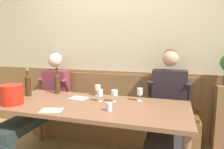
{
  "coord_description": "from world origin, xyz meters",
  "views": [
    {
      "loc": [
        0.85,
        -1.95,
        1.4
      ],
      "look_at": [
        0.13,
        0.44,
        1.02
      ],
      "focal_mm": 33.51,
      "sensor_mm": 36.0,
      "label": 1
    }
  ],
  "objects_px": {
    "wall_bench": "(111,120)",
    "wine_glass_mid_right": "(114,93)",
    "wine_bottle_green_tall": "(57,83)",
    "water_tumbler_left": "(109,107)",
    "person_center_right_seat": "(41,102)",
    "ice_bucket": "(12,95)",
    "wine_glass_center_rear": "(98,88)",
    "person_right_seat": "(168,111)",
    "wine_bottle_amber_mid": "(28,85)",
    "wine_glass_by_bottle": "(140,92)",
    "dining_table": "(92,111)",
    "wine_glass_mid_left": "(100,93)"
  },
  "relations": [
    {
      "from": "wall_bench",
      "to": "wine_glass_mid_right",
      "type": "bearing_deg",
      "value": -69.24
    },
    {
      "from": "wine_bottle_green_tall",
      "to": "water_tumbler_left",
      "type": "relative_size",
      "value": 4.05
    },
    {
      "from": "person_center_right_seat",
      "to": "wine_glass_mid_right",
      "type": "distance_m",
      "value": 1.12
    },
    {
      "from": "ice_bucket",
      "to": "wine_glass_center_rear",
      "type": "relative_size",
      "value": 1.67
    },
    {
      "from": "person_right_seat",
      "to": "wine_glass_center_rear",
      "type": "bearing_deg",
      "value": 178.03
    },
    {
      "from": "wine_bottle_amber_mid",
      "to": "wine_glass_by_bottle",
      "type": "xyz_separation_m",
      "value": [
        1.4,
        0.17,
        -0.04
      ]
    },
    {
      "from": "wine_bottle_green_tall",
      "to": "person_center_right_seat",
      "type": "bearing_deg",
      "value": -173.54
    },
    {
      "from": "wine_bottle_amber_mid",
      "to": "wine_glass_center_rear",
      "type": "relative_size",
      "value": 2.46
    },
    {
      "from": "ice_bucket",
      "to": "wine_bottle_green_tall",
      "type": "bearing_deg",
      "value": 69.58
    },
    {
      "from": "water_tumbler_left",
      "to": "person_right_seat",
      "type": "bearing_deg",
      "value": 41.91
    },
    {
      "from": "dining_table",
      "to": "wine_glass_center_rear",
      "type": "bearing_deg",
      "value": 100.96
    },
    {
      "from": "wall_bench",
      "to": "ice_bucket",
      "type": "relative_size",
      "value": 10.05
    },
    {
      "from": "wine_glass_by_bottle",
      "to": "wine_bottle_amber_mid",
      "type": "bearing_deg",
      "value": -173.1
    },
    {
      "from": "wall_bench",
      "to": "wine_bottle_green_tall",
      "type": "relative_size",
      "value": 6.9
    },
    {
      "from": "wine_bottle_amber_mid",
      "to": "ice_bucket",
      "type": "bearing_deg",
      "value": -78.56
    },
    {
      "from": "dining_table",
      "to": "wine_bottle_amber_mid",
      "type": "height_order",
      "value": "wine_bottle_amber_mid"
    },
    {
      "from": "wine_glass_center_rear",
      "to": "wine_glass_by_bottle",
      "type": "bearing_deg",
      "value": -8.27
    },
    {
      "from": "wine_bottle_green_tall",
      "to": "wine_glass_by_bottle",
      "type": "distance_m",
      "value": 1.11
    },
    {
      "from": "wall_bench",
      "to": "ice_bucket",
      "type": "height_order",
      "value": "ice_bucket"
    },
    {
      "from": "wine_bottle_green_tall",
      "to": "wine_glass_mid_right",
      "type": "bearing_deg",
      "value": -11.01
    },
    {
      "from": "ice_bucket",
      "to": "wine_glass_mid_left",
      "type": "xyz_separation_m",
      "value": [
        0.89,
        0.38,
        -0.01
      ]
    },
    {
      "from": "ice_bucket",
      "to": "water_tumbler_left",
      "type": "relative_size",
      "value": 2.78
    },
    {
      "from": "wall_bench",
      "to": "dining_table",
      "type": "bearing_deg",
      "value": -90.0
    },
    {
      "from": "person_right_seat",
      "to": "wine_glass_mid_right",
      "type": "xyz_separation_m",
      "value": [
        -0.59,
        -0.16,
        0.2
      ]
    },
    {
      "from": "dining_table",
      "to": "wine_glass_mid_right",
      "type": "height_order",
      "value": "wine_glass_mid_right"
    },
    {
      "from": "ice_bucket",
      "to": "wine_bottle_amber_mid",
      "type": "height_order",
      "value": "wine_bottle_amber_mid"
    },
    {
      "from": "wine_glass_mid_left",
      "to": "water_tumbler_left",
      "type": "xyz_separation_m",
      "value": [
        0.21,
        -0.3,
        -0.05
      ]
    },
    {
      "from": "dining_table",
      "to": "wine_glass_mid_right",
      "type": "distance_m",
      "value": 0.32
    },
    {
      "from": "wine_glass_mid_right",
      "to": "water_tumbler_left",
      "type": "bearing_deg",
      "value": -82.72
    },
    {
      "from": "wine_glass_mid_right",
      "to": "wine_glass_by_bottle",
      "type": "relative_size",
      "value": 0.9
    },
    {
      "from": "person_center_right_seat",
      "to": "ice_bucket",
      "type": "height_order",
      "value": "person_center_right_seat"
    },
    {
      "from": "wall_bench",
      "to": "wine_glass_mid_left",
      "type": "bearing_deg",
      "value": -85.86
    },
    {
      "from": "ice_bucket",
      "to": "wine_glass_by_bottle",
      "type": "distance_m",
      "value": 1.42
    },
    {
      "from": "wine_glass_center_rear",
      "to": "wine_glass_mid_left",
      "type": "height_order",
      "value": "wine_glass_center_rear"
    },
    {
      "from": "ice_bucket",
      "to": "dining_table",
      "type": "bearing_deg",
      "value": 16.25
    },
    {
      "from": "wine_glass_mid_left",
      "to": "wine_glass_by_bottle",
      "type": "distance_m",
      "value": 0.46
    },
    {
      "from": "ice_bucket",
      "to": "wine_glass_by_bottle",
      "type": "xyz_separation_m",
      "value": [
        1.32,
        0.53,
        0.0
      ]
    },
    {
      "from": "wine_bottle_green_tall",
      "to": "wine_glass_center_rear",
      "type": "bearing_deg",
      "value": 3.1
    },
    {
      "from": "dining_table",
      "to": "wine_bottle_amber_mid",
      "type": "relative_size",
      "value": 5.98
    },
    {
      "from": "ice_bucket",
      "to": "water_tumbler_left",
      "type": "xyz_separation_m",
      "value": [
        1.09,
        0.09,
        -0.06
      ]
    },
    {
      "from": "dining_table",
      "to": "wine_bottle_amber_mid",
      "type": "distance_m",
      "value": 0.95
    },
    {
      "from": "person_right_seat",
      "to": "wine_bottle_green_tall",
      "type": "distance_m",
      "value": 1.45
    },
    {
      "from": "person_right_seat",
      "to": "wine_bottle_amber_mid",
      "type": "height_order",
      "value": "person_right_seat"
    },
    {
      "from": "dining_table",
      "to": "wine_glass_mid_left",
      "type": "xyz_separation_m",
      "value": [
        0.04,
        0.13,
        0.17
      ]
    },
    {
      "from": "wine_glass_mid_left",
      "to": "person_center_right_seat",
      "type": "bearing_deg",
      "value": 169.8
    },
    {
      "from": "person_center_right_seat",
      "to": "water_tumbler_left",
      "type": "bearing_deg",
      "value": -22.22
    },
    {
      "from": "person_right_seat",
      "to": "person_center_right_seat",
      "type": "bearing_deg",
      "value": -179.01
    },
    {
      "from": "dining_table",
      "to": "wine_bottle_green_tall",
      "type": "bearing_deg",
      "value": 152.45
    },
    {
      "from": "person_center_right_seat",
      "to": "wine_bottle_green_tall",
      "type": "bearing_deg",
      "value": 6.46
    },
    {
      "from": "wine_glass_mid_right",
      "to": "wine_glass_by_bottle",
      "type": "height_order",
      "value": "wine_glass_by_bottle"
    }
  ]
}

